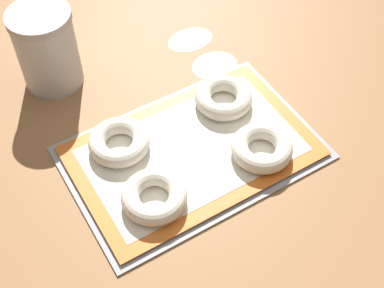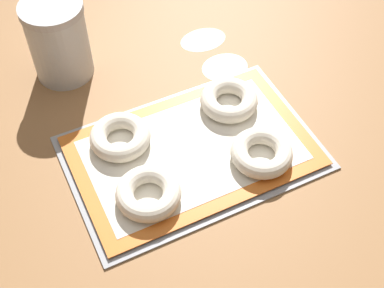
{
  "view_description": "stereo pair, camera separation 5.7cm",
  "coord_description": "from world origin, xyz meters",
  "views": [
    {
      "loc": [
        -0.34,
        -0.54,
        0.81
      ],
      "look_at": [
        -0.01,
        0.0,
        0.03
      ],
      "focal_mm": 50.0,
      "sensor_mm": 36.0,
      "label": 1
    },
    {
      "loc": [
        -0.29,
        -0.56,
        0.81
      ],
      "look_at": [
        -0.01,
        0.0,
        0.03
      ],
      "focal_mm": 50.0,
      "sensor_mm": 36.0,
      "label": 2
    }
  ],
  "objects": [
    {
      "name": "bagel_back_left",
      "position": [
        -0.13,
        0.08,
        0.03
      ],
      "size": [
        0.12,
        0.12,
        0.03
      ],
      "color": "silver",
      "rests_on": "baking_mat"
    },
    {
      "name": "ground_plane",
      "position": [
        0.0,
        0.0,
        0.0
      ],
      "size": [
        2.8,
        2.8,
        0.0
      ],
      "primitive_type": "plane",
      "color": "olive"
    },
    {
      "name": "flour_patch_far",
      "position": [
        0.16,
        0.29,
        0.0
      ],
      "size": [
        0.11,
        0.08,
        0.0
      ],
      "color": "white",
      "rests_on": "ground_plane"
    },
    {
      "name": "baking_tray",
      "position": [
        -0.01,
        0.0,
        0.0
      ],
      "size": [
        0.47,
        0.31,
        0.01
      ],
      "color": "#93969B",
      "rests_on": "ground_plane"
    },
    {
      "name": "flour_patch_side",
      "position": [
        0.18,
        0.29,
        0.0
      ],
      "size": [
        0.05,
        0.05,
        0.0
      ],
      "color": "white",
      "rests_on": "ground_plane"
    },
    {
      "name": "flour_canister",
      "position": [
        -0.16,
        0.33,
        0.09
      ],
      "size": [
        0.13,
        0.13,
        0.17
      ],
      "color": "silver",
      "rests_on": "ground_plane"
    },
    {
      "name": "bagel_front_right",
      "position": [
        0.09,
        -0.07,
        0.03
      ],
      "size": [
        0.12,
        0.12,
        0.03
      ],
      "color": "silver",
      "rests_on": "baking_mat"
    },
    {
      "name": "bagel_back_right",
      "position": [
        0.1,
        0.07,
        0.03
      ],
      "size": [
        0.12,
        0.12,
        0.03
      ],
      "color": "silver",
      "rests_on": "baking_mat"
    },
    {
      "name": "bagel_front_left",
      "position": [
        -0.13,
        -0.07,
        0.03
      ],
      "size": [
        0.12,
        0.12,
        0.03
      ],
      "color": "silver",
      "rests_on": "baking_mat"
    },
    {
      "name": "flour_patch_near",
      "position": [
        0.16,
        0.18,
        0.0
      ],
      "size": [
        0.1,
        0.09,
        0.0
      ],
      "color": "white",
      "rests_on": "ground_plane"
    },
    {
      "name": "baking_mat",
      "position": [
        -0.01,
        0.0,
        0.01
      ],
      "size": [
        0.45,
        0.29,
        0.0
      ],
      "color": "orange",
      "rests_on": "baking_tray"
    }
  ]
}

